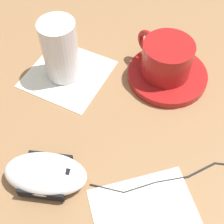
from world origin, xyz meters
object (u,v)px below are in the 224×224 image
saucer (165,75)px  coffee_cup (164,58)px  drinking_glass (58,50)px  computer_mouse (43,174)px

saucer → coffee_cup: size_ratio=1.42×
drinking_glass → saucer: bearing=179.8°
saucer → computer_mouse: computer_mouse is taller
computer_mouse → coffee_cup: bearing=-129.5°
saucer → coffee_cup: bearing=-35.2°
computer_mouse → drinking_glass: 0.21m
saucer → computer_mouse: size_ratio=1.16×
coffee_cup → computer_mouse: bearing=50.5°
coffee_cup → computer_mouse: (0.17, 0.21, -0.02)m
saucer → drinking_glass: bearing=-0.2°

